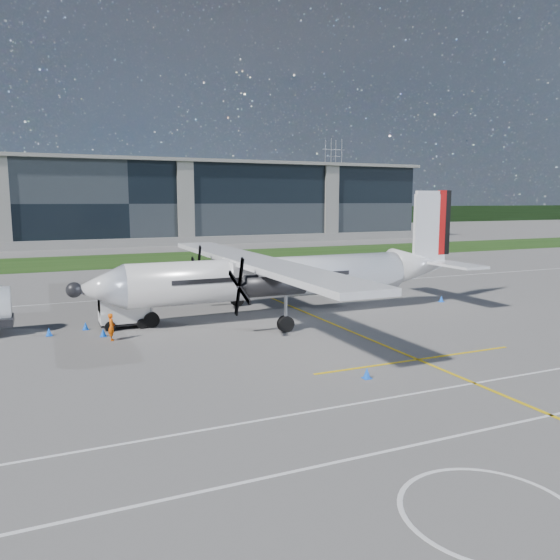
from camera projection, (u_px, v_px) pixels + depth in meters
The scene contains 15 objects.
ground at pixel (167, 265), 68.41m from camera, with size 400.00×400.00×0.00m, color #5E5B59.
grass_strip at pixel (155, 259), 75.65m from camera, with size 400.00×18.00×0.04m, color #1A3C10.
terminal_building at pixel (121, 203), 103.56m from camera, with size 120.00×20.00×15.00m, color black.
tree_line at pixel (93, 218), 158.57m from camera, with size 400.00×6.00×6.00m, color black.
pylon_east at pixel (333, 181), 199.71m from camera, with size 9.00×4.60×30.00m, color gray, non-canonical shape.
yellow_taxiway_centerline at pixel (288, 305), 42.42m from camera, with size 0.20×70.00×0.01m, color yellow.
white_lane_line at pixel (491, 429), 19.48m from camera, with size 90.00×0.15×0.01m, color white.
turboprop_aircraft at pixel (287, 253), 38.13m from camera, with size 28.53×29.58×8.88m, color white, non-canonical shape.
baggage_tug at pixel (124, 312), 34.95m from camera, with size 3.24×1.94×1.94m, color white, non-canonical shape.
ground_crew_person at pixel (111, 325), 31.63m from camera, with size 0.75×0.53×1.84m, color #F25907.
safety_cone_nose_port at pixel (103, 332), 32.63m from camera, with size 0.36×0.36×0.50m, color blue.
safety_cone_portwing at pixel (367, 373), 24.94m from camera, with size 0.36×0.36×0.50m, color blue.
safety_cone_tail at pixel (441, 299), 43.81m from camera, with size 0.36×0.36×0.50m, color blue.
safety_cone_fwd at pixel (49, 332), 32.80m from camera, with size 0.36×0.36×0.50m, color blue.
safety_cone_nose_stbd at pixel (86, 326), 34.36m from camera, with size 0.36×0.36×0.50m, color blue.
Camera 1 is at (-14.35, -27.91, 8.08)m, focal length 35.00 mm.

